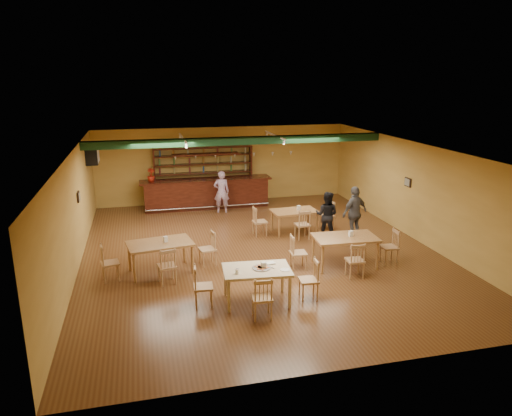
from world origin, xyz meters
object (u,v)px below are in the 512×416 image
object	(u,v)px
dining_table_d	(344,251)
near_table	(257,285)
patron_bar	(221,192)
bar_counter	(206,193)
dining_table_b	(294,221)
patron_right_a	(327,215)
dining_table_c	(161,257)

from	to	relation	value
dining_table_d	near_table	bearing A→B (deg)	-148.15
dining_table_d	patron_bar	distance (m)	6.38
patron_bar	near_table	bearing A→B (deg)	94.56
bar_counter	dining_table_b	bearing A→B (deg)	-57.15
bar_counter	patron_right_a	xyz separation A→B (m)	(3.17, -4.46, 0.18)
dining_table_d	near_table	xyz separation A→B (m)	(-2.79, -1.50, -0.01)
bar_counter	patron_bar	world-z (taller)	patron_bar
dining_table_b	dining_table_d	distance (m)	3.12
dining_table_d	patron_right_a	world-z (taller)	patron_right_a
dining_table_c	near_table	bearing A→B (deg)	-57.08
dining_table_b	dining_table_d	world-z (taller)	dining_table_d
dining_table_c	dining_table_d	bearing A→B (deg)	-17.89
dining_table_b	near_table	bearing A→B (deg)	-120.85
near_table	dining_table_b	bearing A→B (deg)	67.66
dining_table_d	patron_right_a	bearing A→B (deg)	83.85
dining_table_c	near_table	distance (m)	3.02
dining_table_c	dining_table_d	distance (m)	4.88
bar_counter	dining_table_d	distance (m)	7.30
bar_counter	patron_bar	xyz separation A→B (m)	(0.45, -0.83, 0.23)
patron_right_a	bar_counter	bearing A→B (deg)	-20.46
bar_counter	dining_table_b	distance (m)	4.37
near_table	patron_bar	size ratio (longest dim) A/B	0.95
bar_counter	dining_table_b	size ratio (longest dim) A/B	3.44
dining_table_b	dining_table_d	xyz separation A→B (m)	(0.41, -3.09, 0.05)
near_table	patron_right_a	bearing A→B (deg)	55.08
patron_bar	patron_right_a	size ratio (longest dim) A/B	1.06
bar_counter	dining_table_d	bearing A→B (deg)	-67.67
dining_table_b	patron_right_a	size ratio (longest dim) A/B	0.97
patron_bar	patron_right_a	bearing A→B (deg)	134.91
near_table	patron_right_a	xyz separation A→B (m)	(3.19, 3.79, 0.35)
dining_table_c	dining_table_b	bearing A→B (deg)	18.87
dining_table_d	patron_right_a	xyz separation A→B (m)	(0.39, 2.29, 0.33)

